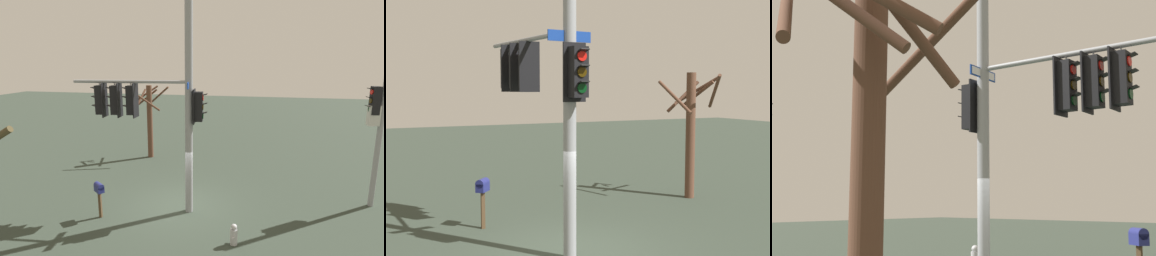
# 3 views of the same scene
# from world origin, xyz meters

# --- Properties ---
(main_signal_pole_assembly) EXTENTS (3.77, 5.09, 9.22)m
(main_signal_pole_assembly) POSITION_xyz_m (-0.53, 0.39, 4.76)
(main_signal_pole_assembly) COLOR gray
(main_signal_pole_assembly) RESTS_ON ground
(mailbox) EXTENTS (0.46, 0.49, 1.41)m
(mailbox) POSITION_xyz_m (-1.51, 2.76, 1.11)
(mailbox) COLOR #4C3823
(mailbox) RESTS_ON ground
(bare_tree_behind_pole) EXTENTS (2.12, 2.36, 4.46)m
(bare_tree_behind_pole) POSITION_xyz_m (6.19, 3.41, 2.52)
(bare_tree_behind_pole) COLOR brown
(bare_tree_behind_pole) RESTS_ON ground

